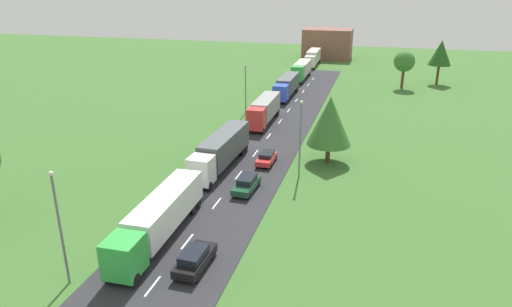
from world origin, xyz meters
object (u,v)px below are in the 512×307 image
lamppost_lead (59,223)px  lamppost_second (300,135)px  truck_fourth (287,85)px  truck_sixth (313,57)px  car_second (195,259)px  truck_lead (159,217)px  tree_birch (441,53)px  truck_second (221,150)px  truck_third (264,109)px  distant_building (328,44)px  lamppost_third (246,86)px  car_fourth (267,158)px  truck_fifth (301,70)px  car_third (247,184)px  tree_oak (330,121)px  tree_maple (404,62)px

lamppost_lead → lamppost_second: lamppost_lead is taller
truck_fourth → truck_sixth: truck_sixth is taller
car_second → lamppost_lead: bearing=-153.8°
truck_fourth → truck_lead: bearing=-90.0°
lamppost_second → tree_birch: 57.84m
truck_second → truck_third: size_ratio=1.13×
tree_birch → distant_building: (-26.16, 27.87, -2.49)m
lamppost_second → tree_birch: (19.01, 54.60, 1.61)m
lamppost_third → distant_building: 59.42m
car_fourth → truck_fifth: bearing=95.3°
lamppost_second → lamppost_third: size_ratio=1.09×
truck_third → lamppost_third: bearing=131.9°
truck_lead → lamppost_second: lamppost_second is taller
distant_building → lamppost_third: bearing=-95.7°
car_second → truck_second: bearing=103.5°
truck_fifth → lamppost_lead: size_ratio=1.39×
truck_second → distant_building: (1.94, 82.33, 1.70)m
truck_second → car_third: (4.60, -5.39, -1.35)m
truck_fourth → lamppost_lead: size_ratio=1.44×
truck_fourth → tree_birch: (27.84, 18.84, 4.29)m
truck_third → car_second: truck_third is taller
tree_oak → truck_fifth: bearing=103.7°
distant_building → lamppost_lead: bearing=-92.9°
car_third → car_fourth: 7.82m
lamppost_third → car_third: bearing=-73.4°
truck_fourth → truck_second: bearing=-90.4°
truck_lead → distant_building: distant_building is taller
truck_lead → truck_fifth: size_ratio=1.16×
lamppost_second → tree_birch: bearing=70.8°
truck_second → tree_birch: 61.42m
truck_lead → distant_building: bearing=89.0°
truck_sixth → distant_building: distant_building is taller
truck_second → truck_sixth: bearing=90.0°
car_third → tree_oak: size_ratio=0.58×
truck_third → distant_building: 63.99m
tree_maple → car_third: bearing=-106.9°
lamppost_lead → truck_sixth: bearing=87.9°
car_fourth → car_second: bearing=-90.2°
lamppost_third → truck_lead: bearing=-84.0°
car_fourth → lamppost_second: (4.33, -2.56, 3.99)m
truck_lead → car_second: bearing=-36.4°
truck_fifth → car_third: 57.68m
car_second → lamppost_lead: 9.82m
truck_fourth → car_second: truck_fourth is taller
truck_third → car_third: truck_third is taller
truck_lead → car_second: (4.45, -3.27, -1.17)m
truck_second → truck_third: truck_second is taller
truck_sixth → car_third: (4.61, -74.89, -1.29)m
lamppost_lead → distant_building: size_ratio=0.68×
car_third → truck_fifth: bearing=94.5°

